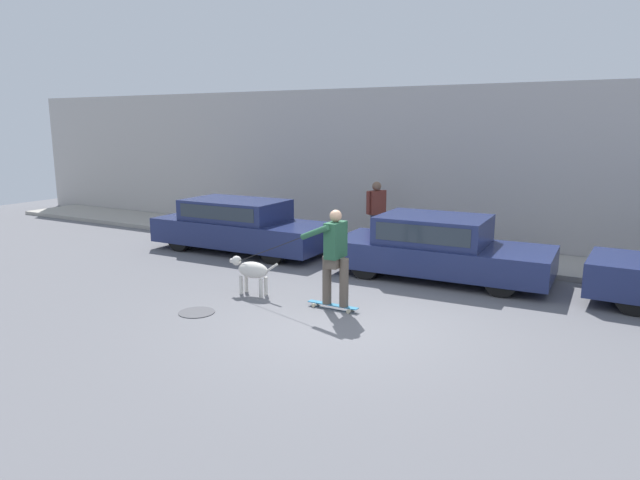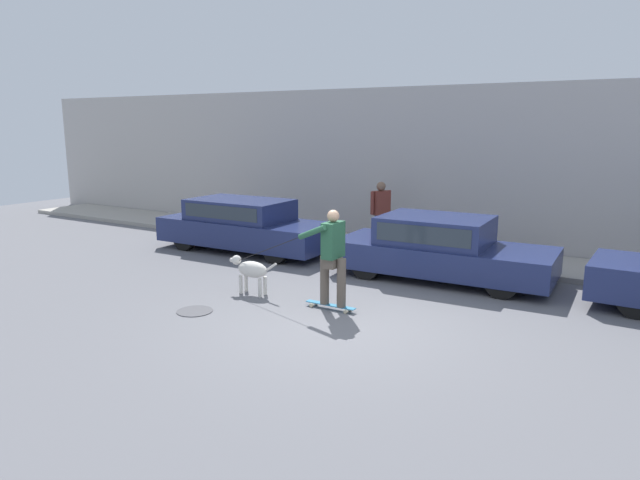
# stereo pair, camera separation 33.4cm
# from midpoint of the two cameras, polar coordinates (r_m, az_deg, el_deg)

# --- Properties ---
(ground_plane) EXTENTS (36.00, 36.00, 0.00)m
(ground_plane) POSITION_cam_midpoint_polar(r_m,az_deg,el_deg) (9.23, 1.38, -8.39)
(ground_plane) COLOR slate
(back_wall) EXTENTS (32.00, 0.30, 4.10)m
(back_wall) POSITION_cam_midpoint_polar(r_m,az_deg,el_deg) (14.91, 13.69, 6.98)
(back_wall) COLOR #B2ADA8
(back_wall) RESTS_ON ground_plane
(sidewalk_curb) EXTENTS (30.00, 2.01, 0.12)m
(sidewalk_curb) POSITION_cam_midpoint_polar(r_m,az_deg,el_deg) (14.08, 11.97, -1.39)
(sidewalk_curb) COLOR #A39E93
(sidewalk_curb) RESTS_ON ground_plane
(parked_car_0) EXTENTS (4.55, 1.79, 1.30)m
(parked_car_0) POSITION_cam_midpoint_polar(r_m,az_deg,el_deg) (14.41, -8.66, 1.38)
(parked_car_0) COLOR black
(parked_car_0) RESTS_ON ground_plane
(parked_car_1) EXTENTS (4.46, 1.95, 1.29)m
(parked_car_1) POSITION_cam_midpoint_polar(r_m,az_deg,el_deg) (11.98, 11.00, -0.86)
(parked_car_1) COLOR black
(parked_car_1) RESTS_ON ground_plane
(dog) EXTENTS (1.05, 0.32, 0.71)m
(dog) POSITION_cam_midpoint_polar(r_m,az_deg,el_deg) (10.73, -7.74, -3.04)
(dog) COLOR beige
(dog) RESTS_ON ground_plane
(skateboarder) EXTENTS (2.55, 0.65, 1.74)m
(skateboarder) POSITION_cam_midpoint_polar(r_m,az_deg,el_deg) (9.65, 0.50, -1.38)
(skateboarder) COLOR beige
(skateboarder) RESTS_ON ground_plane
(pedestrian_with_bag) EXTENTS (0.42, 0.68, 1.63)m
(pedestrian_with_bag) POSITION_cam_midpoint_polar(r_m,az_deg,el_deg) (14.37, 5.04, 2.94)
(pedestrian_with_bag) COLOR #3D4760
(pedestrian_with_bag) RESTS_ON sidewalk_curb
(manhole_cover) EXTENTS (0.61, 0.61, 0.01)m
(manhole_cover) POSITION_cam_midpoint_polar(r_m,az_deg,el_deg) (10.00, -13.18, -7.06)
(manhole_cover) COLOR #38383D
(manhole_cover) RESTS_ON ground_plane
(fire_hydrant) EXTENTS (0.18, 0.18, 0.71)m
(fire_hydrant) POSITION_cam_midpoint_polar(r_m,az_deg,el_deg) (16.52, -13.47, 1.55)
(fire_hydrant) COLOR red
(fire_hydrant) RESTS_ON ground_plane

